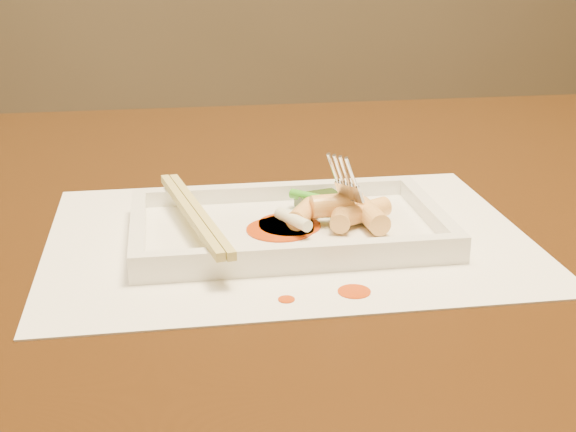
{
  "coord_description": "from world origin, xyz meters",
  "views": [
    {
      "loc": [
        -0.07,
        -0.69,
        1.0
      ],
      "look_at": [
        0.03,
        -0.07,
        0.77
      ],
      "focal_mm": 50.0,
      "sensor_mm": 36.0,
      "label": 1
    }
  ],
  "objects": [
    {
      "name": "sauce_blob_1",
      "position": [
        0.02,
        -0.08,
        0.76
      ],
      "size": [
        0.06,
        0.06,
        0.0
      ],
      "primitive_type": "cylinder",
      "color": "#C03805",
      "rests_on": "plate_base"
    },
    {
      "name": "plate_rim_far",
      "position": [
        0.03,
        0.0,
        0.77
      ],
      "size": [
        0.26,
        0.01,
        0.01
      ],
      "primitive_type": "cube",
      "color": "white",
      "rests_on": "plate_base"
    },
    {
      "name": "plate_rim_near",
      "position": [
        0.03,
        -0.15,
        0.77
      ],
      "size": [
        0.26,
        0.01,
        0.01
      ],
      "primitive_type": "cube",
      "color": "white",
      "rests_on": "plate_base"
    },
    {
      "name": "sauce_blob_0",
      "position": [
        0.03,
        -0.06,
        0.76
      ],
      "size": [
        0.05,
        0.05,
        0.0
      ],
      "primitive_type": "cylinder",
      "color": "#C03805",
      "rests_on": "plate_base"
    },
    {
      "name": "fork",
      "position": [
        0.1,
        -0.05,
        0.83
      ],
      "size": [
        0.09,
        0.1,
        0.14
      ],
      "primitive_type": null,
      "color": "silver",
      "rests_on": "plate_base"
    },
    {
      "name": "table",
      "position": [
        0.0,
        0.0,
        0.65
      ],
      "size": [
        1.4,
        0.9,
        0.75
      ],
      "color": "black",
      "rests_on": "ground"
    },
    {
      "name": "sauce_splatter_b",
      "position": [
        0.01,
        -0.19,
        0.75
      ],
      "size": [
        0.01,
        0.01,
        0.0
      ],
      "primitive_type": "cylinder",
      "color": "#C03805",
      "rests_on": "placemat"
    },
    {
      "name": "chopstick_a",
      "position": [
        -0.06,
        -0.07,
        0.78
      ],
      "size": [
        0.04,
        0.2,
        0.01
      ],
      "primitive_type": "cube",
      "rotation": [
        0.0,
        0.0,
        0.19
      ],
      "color": "tan",
      "rests_on": "plate_rim_near"
    },
    {
      "name": "sauce_blob_2",
      "position": [
        0.03,
        -0.07,
        0.76
      ],
      "size": [
        0.05,
        0.05,
        0.0
      ],
      "primitive_type": "cylinder",
      "color": "#C03805",
      "rests_on": "plate_base"
    },
    {
      "name": "rice_cake_0",
      "position": [
        0.07,
        -0.08,
        0.77
      ],
      "size": [
        0.03,
        0.04,
        0.02
      ],
      "primitive_type": "cylinder",
      "rotation": [
        1.57,
        0.0,
        2.88
      ],
      "color": "#F9CB74",
      "rests_on": "plate_base"
    },
    {
      "name": "scallion_white",
      "position": [
        0.03,
        -0.09,
        0.77
      ],
      "size": [
        0.03,
        0.04,
        0.01
      ],
      "primitive_type": "cylinder",
      "rotation": [
        1.57,
        0.0,
        0.48
      ],
      "color": "#EAEACC",
      "rests_on": "plate_base"
    },
    {
      "name": "rice_cake_4",
      "position": [
        0.04,
        -0.07,
        0.77
      ],
      "size": [
        0.03,
        0.04,
        0.02
      ],
      "primitive_type": "cylinder",
      "rotation": [
        1.57,
        0.0,
        2.63
      ],
      "color": "#F9CB74",
      "rests_on": "plate_base"
    },
    {
      "name": "plate_base",
      "position": [
        0.03,
        -0.07,
        0.76
      ],
      "size": [
        0.26,
        0.16,
        0.01
      ],
      "primitive_type": "cube",
      "color": "white",
      "rests_on": "placemat"
    },
    {
      "name": "placemat",
      "position": [
        0.03,
        -0.07,
        0.75
      ],
      "size": [
        0.4,
        0.3,
        0.0
      ],
      "primitive_type": "cube",
      "color": "white",
      "rests_on": "table"
    },
    {
      "name": "rice_cake_1",
      "position": [
        0.09,
        -0.07,
        0.77
      ],
      "size": [
        0.05,
        0.04,
        0.02
      ],
      "primitive_type": "cylinder",
      "rotation": [
        1.57,
        0.0,
        2.06
      ],
      "color": "#F9CB74",
      "rests_on": "plate_base"
    },
    {
      "name": "chopstick_b",
      "position": [
        -0.05,
        -0.07,
        0.78
      ],
      "size": [
        0.04,
        0.2,
        0.01
      ],
      "primitive_type": "cube",
      "rotation": [
        0.0,
        0.0,
        0.19
      ],
      "color": "tan",
      "rests_on": "plate_rim_near"
    },
    {
      "name": "plate_rim_left",
      "position": [
        -0.1,
        -0.07,
        0.77
      ],
      "size": [
        0.01,
        0.14,
        0.01
      ],
      "primitive_type": "cube",
      "color": "white",
      "rests_on": "plate_base"
    },
    {
      "name": "veg_piece",
      "position": [
        0.06,
        -0.03,
        0.77
      ],
      "size": [
        0.04,
        0.04,
        0.01
      ],
      "primitive_type": "cube",
      "rotation": [
        0.0,
        0.0,
        0.26
      ],
      "color": "black",
      "rests_on": "plate_base"
    },
    {
      "name": "rice_cake_3",
      "position": [
        0.09,
        -0.08,
        0.77
      ],
      "size": [
        0.02,
        0.05,
        0.02
      ],
      "primitive_type": "cylinder",
      "rotation": [
        1.57,
        0.0,
        0.08
      ],
      "color": "#F9CB74",
      "rests_on": "plate_base"
    },
    {
      "name": "sauce_splatter_a",
      "position": [
        0.06,
        -0.19,
        0.75
      ],
      "size": [
        0.02,
        0.02,
        0.0
      ],
      "primitive_type": "cylinder",
      "color": "#C03805",
      "rests_on": "placemat"
    },
    {
      "name": "scallion_green",
      "position": [
        0.07,
        -0.05,
        0.77
      ],
      "size": [
        0.07,
        0.06,
        0.01
      ],
      "primitive_type": "cylinder",
      "rotation": [
        1.57,
        0.0,
        0.81
      ],
      "color": "#2A9117",
      "rests_on": "plate_base"
    },
    {
      "name": "rice_cake_2",
      "position": [
        0.07,
        -0.07,
        0.78
      ],
      "size": [
        0.04,
        0.02,
        0.02
      ],
      "primitive_type": "cylinder",
      "rotation": [
        1.57,
        0.0,
        1.63
      ],
      "color": "#F9CB74",
      "rests_on": "plate_base"
    },
    {
      "name": "plate_rim_right",
      "position": [
        0.15,
        -0.07,
        0.77
      ],
      "size": [
        0.01,
        0.14,
        0.01
      ],
      "primitive_type": "cube",
      "color": "white",
      "rests_on": "plate_base"
    }
  ]
}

